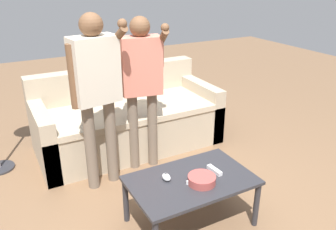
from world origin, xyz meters
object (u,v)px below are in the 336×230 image
at_px(couch, 127,120).
at_px(player_left, 96,83).
at_px(game_remote_wand_near, 196,185).
at_px(game_remote_wand_far, 214,170).
at_px(snack_bowl, 202,180).
at_px(game_remote_nunchuk, 166,177).
at_px(player_center, 141,77).
at_px(coffee_table, 191,184).

distance_m(couch, player_left, 1.04).
height_order(couch, game_remote_wand_near, couch).
height_order(game_remote_wand_near, game_remote_wand_far, same).
bearing_deg(player_left, snack_bowl, -64.23).
relative_size(couch, game_remote_wand_far, 13.09).
distance_m(game_remote_nunchuk, player_center, 1.04).
distance_m(couch, coffee_table, 1.47).
relative_size(couch, snack_bowl, 9.52).
height_order(coffee_table, snack_bowl, snack_bowl).
bearing_deg(coffee_table, game_remote_nunchuk, 155.64).
bearing_deg(player_left, coffee_table, -64.09).
xyz_separation_m(player_left, player_center, (0.46, 0.11, -0.04)).
bearing_deg(game_remote_wand_near, player_left, 112.49).
bearing_deg(game_remote_wand_far, player_center, 99.54).
xyz_separation_m(snack_bowl, game_remote_wand_far, (0.17, 0.08, -0.01)).
height_order(game_remote_nunchuk, game_remote_wand_far, game_remote_nunchuk).
bearing_deg(player_center, snack_bowl, -90.48).
bearing_deg(player_center, game_remote_wand_near, -93.53).
relative_size(snack_bowl, player_left, 0.13).
distance_m(couch, game_remote_nunchuk, 1.42).
xyz_separation_m(player_left, game_remote_wand_near, (0.39, -0.95, -0.55)).
bearing_deg(player_center, player_left, -166.27).
relative_size(snack_bowl, game_remote_wand_near, 1.39).
distance_m(coffee_table, game_remote_wand_near, 0.12).
bearing_deg(game_remote_wand_near, game_remote_nunchuk, 130.19).
bearing_deg(game_remote_nunchuk, game_remote_wand_near, -49.81).
distance_m(game_remote_nunchuk, game_remote_wand_far, 0.39).
relative_size(coffee_table, game_remote_nunchuk, 10.48).
relative_size(coffee_table, player_left, 0.60).
bearing_deg(couch, game_remote_nunchuk, -100.00).
xyz_separation_m(couch, game_remote_wand_near, (-0.10, -1.57, 0.12)).
bearing_deg(coffee_table, game_remote_wand_far, -0.37).
bearing_deg(player_left, couch, 51.56).
height_order(couch, game_remote_wand_far, couch).
relative_size(game_remote_nunchuk, player_left, 0.06).
bearing_deg(game_remote_nunchuk, player_left, 107.52).
relative_size(couch, player_left, 1.27).
height_order(player_left, game_remote_wand_near, player_left).
relative_size(player_left, player_center, 1.04).
xyz_separation_m(coffee_table, game_remote_wand_near, (-0.02, -0.10, 0.06)).
bearing_deg(game_remote_nunchuk, player_center, 76.38).
xyz_separation_m(coffee_table, player_center, (0.05, 0.96, 0.57)).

